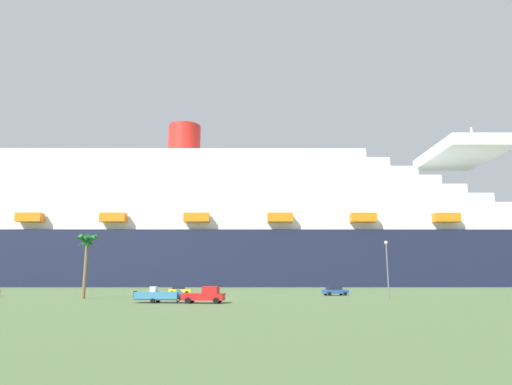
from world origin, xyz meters
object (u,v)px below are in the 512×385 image
Objects in this scene: cruise_ship at (271,233)px; street_lamp at (387,261)px; palm_tree at (87,246)px; parked_car_yellow_taxi at (179,290)px; pickup_truck at (205,295)px; parked_car_blue_suv at (335,291)px; small_boat_on_trailer at (163,296)px.

street_lamp is (9.31, -82.07, -12.43)m from cruise_ship.
palm_tree is (-39.22, -78.18, -10.04)m from cruise_ship.
parked_car_yellow_taxi is at bearing 152.99° from street_lamp.
cruise_ship reaches higher than palm_tree.
palm_tree is at bearing 145.81° from pickup_truck.
cruise_ship is 54.95× the size of parked_car_blue_suv.
parked_car_yellow_taxi is at bearing 90.40° from small_boat_on_trailer.
pickup_truck is 30.72m from street_lamp.
parked_car_yellow_taxi is at bearing 44.80° from palm_tree.
parked_car_yellow_taxi is (-25.35, -64.40, -17.45)m from cruise_ship.
street_lamp is at bearing -4.59° from palm_tree.
parked_car_blue_suv is at bearing -12.71° from parked_car_yellow_taxi.
small_boat_on_trailer reaches higher than parked_car_blue_suv.
parked_car_yellow_taxi is (13.87, 13.77, -7.41)m from palm_tree.
parked_car_blue_suv is 29.58m from parked_car_yellow_taxi.
small_boat_on_trailer is at bearing -166.40° from street_lamp.
parked_car_blue_suv is (23.01, 20.65, -0.21)m from pickup_truck.
street_lamp is at bearing 13.60° from small_boat_on_trailer.
palm_tree is at bearing 138.94° from small_boat_on_trailer.
palm_tree reaches higher than pickup_truck.
palm_tree is 43.96m from parked_car_blue_suv.
cruise_ship is 73.11m from parked_car_blue_suv.
pickup_truck is (-19.50, -91.57, -17.24)m from cruise_ship.
cruise_ship is 95.44m from small_boat_on_trailer.
cruise_ship reaches higher than small_boat_on_trailer.
street_lamp is 13.54m from parked_car_blue_suv.
cruise_ship is at bearing 63.36° from palm_tree.
street_lamp reaches higher than parked_car_blue_suv.
palm_tree is (-19.71, 13.39, 7.20)m from pickup_truck.
small_boat_on_trailer is at bearing -89.60° from parked_car_yellow_taxi.
small_boat_on_trailer is at bearing -105.55° from cruise_ship.
pickup_truck is 0.64× the size of street_lamp.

